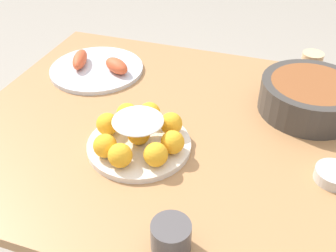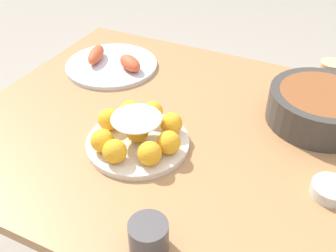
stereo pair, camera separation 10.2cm
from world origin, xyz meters
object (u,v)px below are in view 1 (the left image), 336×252
Objects in this scene: serving_bowl at (310,96)px; seafood_platter at (97,67)px; cake_plate at (139,136)px; sauce_bowl at (334,175)px; cup_near at (171,237)px; cup_far at (311,64)px; dining_table at (194,155)px.

serving_bowl reaches higher than seafood_platter.
cake_plate reaches higher than sauce_bowl.
cup_near is 0.83m from cup_far.
dining_table is at bearing 166.81° from sauce_bowl.
cup_far is (0.40, 0.53, 0.00)m from cake_plate.
serving_bowl reaches higher than dining_table.
cake_plate is 3.45× the size of cup_far.
cake_plate is at bearing 123.05° from cup_near.
cup_near is (0.46, -0.59, 0.02)m from seafood_platter.
cup_near is (-0.23, -0.57, -0.02)m from serving_bowl.
dining_table is 4.05× the size of seafood_platter.
sauce_bowl is at bearing -20.96° from seafood_platter.
cup_near reaches higher than seafood_platter.
cake_plate is at bearing -126.83° from cup_far.
seafood_platter is (-0.76, 0.29, -0.00)m from sauce_bowl.
cup_far is at bearing 16.90° from seafood_platter.
serving_bowl is 0.29m from sauce_bowl.
cup_near is at bearing -111.74° from serving_bowl.
cup_far is (0.23, 0.80, 0.00)m from cup_near.
cup_near is at bearing -105.78° from cup_far.
sauce_bowl is (0.36, -0.08, 0.11)m from dining_table.
dining_table is 0.21m from cake_plate.
seafood_platter is 4.03× the size of cup_far.
cup_near reaches higher than sauce_bowl.
cake_plate is 0.94× the size of serving_bowl.
serving_bowl is (0.40, 0.31, 0.01)m from cake_plate.
dining_table is at bearing 45.48° from cake_plate.
seafood_platter is (-0.40, 0.21, 0.11)m from dining_table.
sauce_bowl is (0.07, -0.27, -0.03)m from serving_bowl.
cup_near is at bearing -52.33° from seafood_platter.
cup_near is at bearing -135.14° from sauce_bowl.
seafood_platter is (-0.28, 0.32, -0.02)m from cake_plate.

